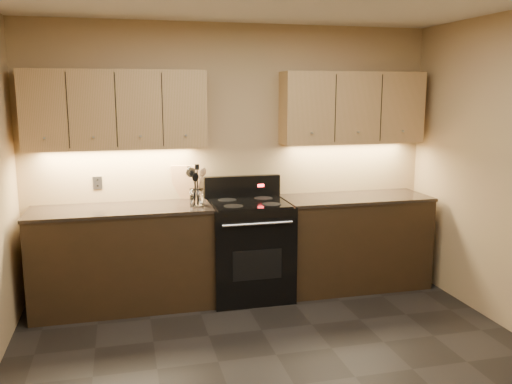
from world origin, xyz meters
TOP-DOWN VIEW (x-y plane):
  - wall_back at (0.00, 2.00)m, footprint 4.00×0.04m
  - counter_left at (-1.10, 1.70)m, footprint 1.62×0.62m
  - counter_right at (1.18, 1.70)m, footprint 1.46×0.62m
  - stove at (0.08, 1.68)m, footprint 0.76×0.68m
  - upper_cab_left at (-1.10, 1.85)m, footprint 1.60×0.30m
  - upper_cab_right at (1.18, 1.85)m, footprint 1.44×0.30m
  - outlet_plate at (-1.30, 1.99)m, footprint 0.08×0.01m
  - utensil_crock at (-0.42, 1.65)m, footprint 0.16×0.16m
  - cutting_board at (-0.48, 1.97)m, footprint 0.27×0.14m
  - wooden_spoon at (-0.45, 1.64)m, footprint 0.17×0.09m
  - black_spoon at (-0.44, 1.66)m, footprint 0.06×0.17m
  - black_turner at (-0.41, 1.63)m, footprint 0.11×0.15m
  - steel_spatula at (-0.39, 1.66)m, footprint 0.18×0.13m
  - steel_skimmer at (-0.38, 1.63)m, footprint 0.20×0.13m

SIDE VIEW (x-z plane):
  - counter_left at x=-1.10m, z-range 0.00..0.93m
  - counter_right at x=1.18m, z-range 0.00..0.93m
  - stove at x=0.08m, z-range -0.09..1.05m
  - utensil_crock at x=-0.42m, z-range 0.92..1.08m
  - cutting_board at x=-0.48m, z-range 0.93..1.26m
  - black_spoon at x=-0.44m, z-range 0.95..1.26m
  - wooden_spoon at x=-0.45m, z-range 0.95..1.28m
  - steel_skimmer at x=-0.38m, z-range 0.94..1.29m
  - outlet_plate at x=-1.30m, z-range 1.06..1.18m
  - steel_spatula at x=-0.39m, z-range 0.94..1.32m
  - black_turner at x=-0.41m, z-range 0.94..1.33m
  - wall_back at x=0.00m, z-range 0.00..2.60m
  - upper_cab_left at x=-1.10m, z-range 1.45..2.15m
  - upper_cab_right at x=1.18m, z-range 1.45..2.15m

